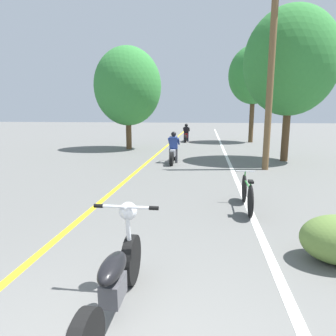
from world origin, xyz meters
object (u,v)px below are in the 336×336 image
roadside_tree_right_far (254,75)px  motorcycle_foreground (115,280)px  motorcycle_rider_far (186,135)px  utility_pole (271,73)px  bicycle_parked (247,193)px  roadside_tree_right_near (291,62)px  roadside_tree_left (128,87)px  motorcycle_rider_lead (174,151)px

roadside_tree_right_far → motorcycle_foreground: size_ratio=3.18×
motorcycle_foreground → motorcycle_rider_far: bearing=91.7°
utility_pole → bicycle_parked: size_ratio=3.96×
roadside_tree_right_near → bicycle_parked: roadside_tree_right_near is taller
motorcycle_rider_far → utility_pole: bearing=-70.4°
utility_pole → bicycle_parked: (-1.32, -4.97, -3.20)m
roadside_tree_left → roadside_tree_right_near: bearing=-22.6°
motorcycle_rider_far → roadside_tree_left: bearing=-121.6°
roadside_tree_left → motorcycle_foreground: 15.23m
roadside_tree_right_far → utility_pole: bearing=-94.9°
utility_pole → roadside_tree_left: size_ratio=1.20×
roadside_tree_right_far → motorcycle_rider_far: bearing=-178.7°
utility_pole → roadside_tree_right_far: 10.74m
bicycle_parked → motorcycle_rider_lead: bearing=111.1°
roadside_tree_right_near → motorcycle_foreground: (-4.40, -11.11, -3.83)m
roadside_tree_left → motorcycle_rider_lead: bearing=-55.0°
roadside_tree_right_near → motorcycle_rider_far: bearing=120.9°
roadside_tree_right_near → roadside_tree_right_far: (-0.31, 8.42, 0.43)m
motorcycle_rider_far → roadside_tree_right_near: bearing=-59.1°
roadside_tree_left → motorcycle_rider_lead: (3.15, -4.50, -3.08)m
roadside_tree_right_near → roadside_tree_left: roadside_tree_right_near is taller
roadside_tree_right_far → motorcycle_rider_far: roadside_tree_right_far is taller
motorcycle_rider_lead → bicycle_parked: 6.49m
roadside_tree_right_near → roadside_tree_right_far: size_ratio=0.97×
bicycle_parked → utility_pole: bearing=75.1°
motorcycle_rider_lead → motorcycle_rider_far: size_ratio=1.04×
roadside_tree_right_near → roadside_tree_left: 8.72m
roadside_tree_right_far → bicycle_parked: 16.36m
roadside_tree_right_far → motorcycle_foreground: bearing=-101.8°
roadside_tree_right_near → roadside_tree_right_far: bearing=92.1°
motorcycle_foreground → roadside_tree_right_near: bearing=68.4°
utility_pole → motorcycle_rider_lead: 4.89m
motorcycle_rider_far → bicycle_parked: (2.43, -15.51, -0.14)m
motorcycle_foreground → motorcycle_rider_lead: 9.96m
roadside_tree_left → bicycle_parked: bearing=-62.5°
roadside_tree_right_near → roadside_tree_left: size_ratio=1.13×
roadside_tree_right_near → motorcycle_rider_far: 10.39m
utility_pole → roadside_tree_right_far: (0.91, 10.65, 1.12)m
motorcycle_rider_far → roadside_tree_right_far: bearing=1.3°
motorcycle_foreground → motorcycle_rider_lead: size_ratio=1.05×
roadside_tree_left → bicycle_parked: 12.32m
bicycle_parked → roadside_tree_right_near: bearing=70.6°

